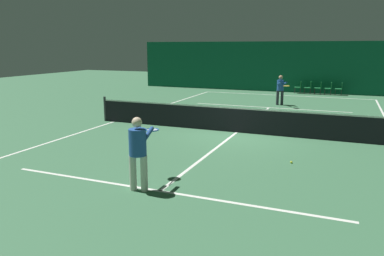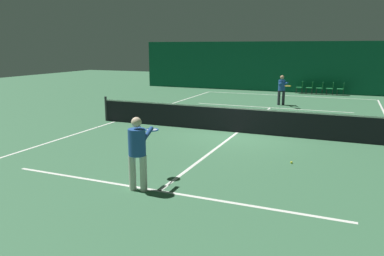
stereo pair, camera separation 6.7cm
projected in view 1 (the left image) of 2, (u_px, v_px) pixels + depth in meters
name	position (u px, v px, depth m)	size (l,w,h in m)	color
ground_plane	(237.00, 132.00, 14.23)	(60.00, 60.00, 0.00)	#3D704C
backdrop_curtain	(291.00, 67.00, 26.46)	(23.00, 0.12, 3.56)	#0F5138
court_line_baseline_far	(285.00, 95.00, 24.99)	(11.00, 0.10, 0.00)	white
court_line_service_far	(269.00, 108.00, 20.01)	(8.25, 0.10, 0.00)	white
court_line_service_near	(160.00, 191.00, 8.44)	(8.25, 0.10, 0.00)	white
court_line_sideline_left	(114.00, 122.00, 16.27)	(0.10, 23.80, 0.00)	white
court_line_centre	(237.00, 132.00, 14.23)	(0.10, 12.80, 0.00)	white
tennis_net	(237.00, 119.00, 14.12)	(12.00, 0.10, 1.07)	black
player_near	(138.00, 148.00, 8.31)	(0.57, 1.40, 1.69)	beige
player_far	(281.00, 88.00, 20.71)	(0.94, 1.35, 1.65)	#2D2D38
courtside_chair_0	(299.00, 86.00, 25.98)	(0.44, 0.44, 0.84)	#2D2D2D
courtside_chair_1	(309.00, 87.00, 25.74)	(0.44, 0.44, 0.84)	#2D2D2D
courtside_chair_2	(319.00, 87.00, 25.49)	(0.44, 0.44, 0.84)	#2D2D2D
courtside_chair_3	(329.00, 88.00, 25.24)	(0.44, 0.44, 0.84)	#2D2D2D
courtside_chair_4	(340.00, 88.00, 25.00)	(0.44, 0.44, 0.84)	#2D2D2D
tennis_ball	(291.00, 162.00, 10.44)	(0.07, 0.07, 0.07)	#D1DB33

